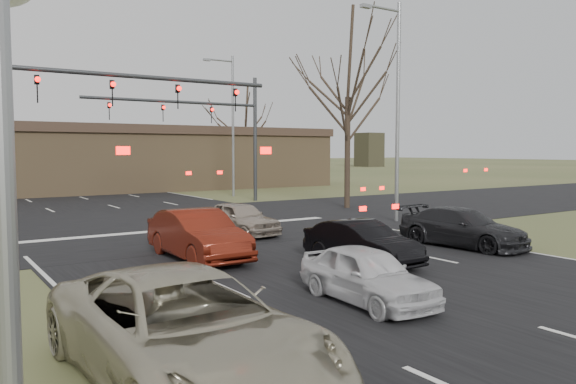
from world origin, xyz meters
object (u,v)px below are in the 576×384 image
streetlight_right_far (231,118)px  car_white_sedan (367,274)px  building (87,158)px  car_silver_ahead (240,218)px  car_black_hatch (362,243)px  car_silver_suv (184,329)px  mast_arm_far (216,123)px  mast_arm_near (55,102)px  car_charcoal_sedan (463,228)px  car_red_ahead (198,235)px  streetlight_right_near (395,100)px

streetlight_right_far → car_white_sedan: (-10.82, -26.77, -4.96)m
building → car_silver_ahead: (-1.08, -27.62, -2.01)m
car_black_hatch → car_silver_suv: bearing=-150.1°
mast_arm_far → car_silver_ahead: (-5.26, -12.62, -4.36)m
streetlight_right_far → car_white_sedan: streetlight_right_far is taller
building → mast_arm_near: mast_arm_near is taller
mast_arm_near → car_silver_suv: bearing=-95.0°
car_black_hatch → mast_arm_far: bearing=72.3°
car_charcoal_sedan → car_red_ahead: car_red_ahead is taller
car_black_hatch → mast_arm_near: bearing=120.4°
building → streetlight_right_near: size_ratio=4.24×
mast_arm_far → streetlight_right_far: 5.12m
car_silver_ahead → streetlight_right_near: bearing=-10.3°
building → car_silver_ahead: bearing=-92.2°
mast_arm_near → mast_arm_far: same height
streetlight_right_far → car_charcoal_sedan: 23.98m
mast_arm_near → mast_arm_far: size_ratio=1.09×
mast_arm_near → streetlight_right_far: (14.55, 14.00, 0.51)m
car_silver_suv → car_red_ahead: size_ratio=1.25×
car_silver_suv → car_red_ahead: 9.21m
car_white_sedan → car_charcoal_sedan: (7.52, 3.54, 0.04)m
mast_arm_far → car_red_ahead: 18.92m
mast_arm_far → streetlight_right_far: size_ratio=1.11×
streetlight_right_near → car_silver_suv: bearing=-143.0°
streetlight_right_far → car_silver_suv: (-15.82, -28.56, -4.79)m
car_red_ahead → car_white_sedan: bearing=-80.8°
mast_arm_far → car_silver_suv: (-12.68, -24.56, -4.22)m
building → mast_arm_near: (-7.23, -25.00, 2.41)m
car_silver_suv → car_red_ahead: bearing=62.4°
car_white_sedan → car_charcoal_sedan: bearing=28.4°
car_red_ahead → car_charcoal_sedan: bearing=-18.9°
car_black_hatch → car_silver_ahead: bearing=88.6°
streetlight_right_near → car_silver_suv: 19.78m
car_silver_suv → car_white_sedan: (5.00, 1.79, -0.17)m
building → car_silver_ahead: building is taller
mast_arm_near → building: bearing=73.9°
car_silver_ahead → mast_arm_far: bearing=59.8°
streetlight_right_near → car_white_sedan: streetlight_right_near is taller
car_silver_suv → car_black_hatch: bearing=31.2°
streetlight_right_near → car_black_hatch: bearing=-139.4°
mast_arm_near → car_white_sedan: bearing=-73.7°
car_red_ahead → car_silver_ahead: 5.00m
mast_arm_near → car_silver_ahead: (6.15, -2.62, -4.42)m
building → mast_arm_near: 26.14m
streetlight_right_near → streetlight_right_far: 17.01m
mast_arm_far → car_silver_ahead: 14.35m
mast_arm_far → car_black_hatch: mast_arm_far is taller
mast_arm_far → mast_arm_near: bearing=-138.8°
car_black_hatch → car_silver_ahead: car_silver_ahead is taller
car_white_sedan → mast_arm_far: bearing=74.5°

